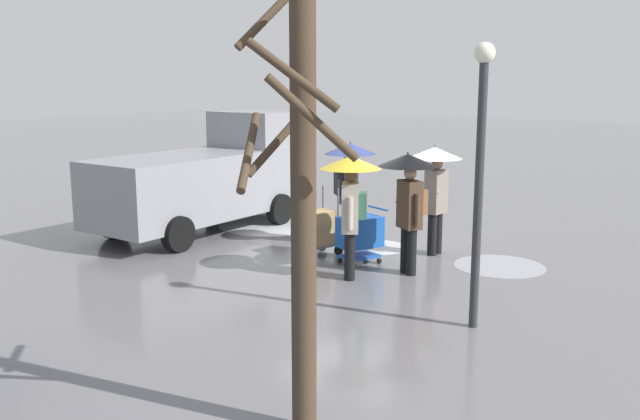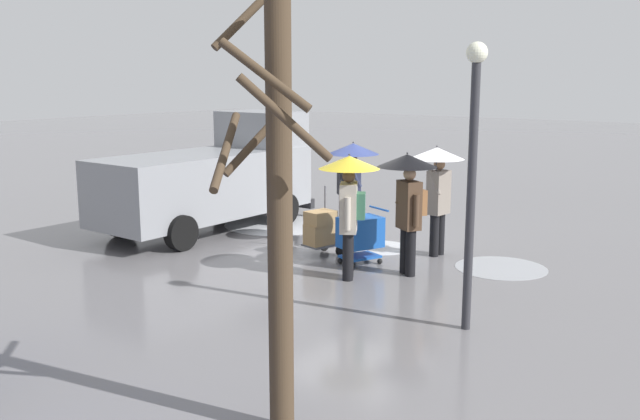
{
  "view_description": "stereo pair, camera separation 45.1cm",
  "coord_description": "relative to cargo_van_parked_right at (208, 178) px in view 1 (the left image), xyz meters",
  "views": [
    {
      "loc": [
        -6.98,
        11.61,
        3.42
      ],
      "look_at": [
        -0.09,
        1.38,
        1.05
      ],
      "focal_mm": 39.1,
      "sensor_mm": 36.0,
      "label": 1
    },
    {
      "loc": [
        -7.35,
        11.35,
        3.42
      ],
      "look_at": [
        -0.09,
        1.38,
        1.05
      ],
      "focal_mm": 39.1,
      "sensor_mm": 36.0,
      "label": 2
    }
  ],
  "objects": [
    {
      "name": "ground_plane",
      "position": [
        -3.79,
        -0.15,
        -1.18
      ],
      "size": [
        90.0,
        90.0,
        0.0
      ],
      "primitive_type": "plane",
      "color": "slate"
    },
    {
      "name": "slush_patch_near_cluster",
      "position": [
        -6.61,
        -0.61,
        -1.18
      ],
      "size": [
        1.65,
        1.65,
        0.01
      ],
      "primitive_type": "cylinder",
      "color": "#999BA0",
      "rests_on": "ground"
    },
    {
      "name": "slush_patch_under_van",
      "position": [
        -4.04,
        -0.62,
        -1.18
      ],
      "size": [
        1.27,
        1.27,
        0.01
      ],
      "primitive_type": "cylinder",
      "color": "silver",
      "rests_on": "ground"
    },
    {
      "name": "slush_patch_mid_street",
      "position": [
        -0.9,
        -1.17,
        -1.18
      ],
      "size": [
        2.51,
        2.51,
        0.01
      ],
      "primitive_type": "cylinder",
      "color": "#ADAFB5",
      "rests_on": "ground"
    },
    {
      "name": "cargo_van_parked_right",
      "position": [
        0.0,
        0.0,
        0.0
      ],
      "size": [
        2.28,
        5.38,
        2.6
      ],
      "color": "gray",
      "rests_on": "ground"
    },
    {
      "name": "shopping_cart_vendor",
      "position": [
        -4.38,
        0.65,
        -0.61
      ],
      "size": [
        0.82,
        0.97,
        1.02
      ],
      "color": "#1951B2",
      "rests_on": "ground"
    },
    {
      "name": "hand_dolly_boxes",
      "position": [
        -3.43,
        0.58,
        -0.65
      ],
      "size": [
        0.67,
        0.8,
        1.32
      ],
      "color": "#515156",
      "rests_on": "ground"
    },
    {
      "name": "pedestrian_pink_side",
      "position": [
        -4.72,
        1.54,
        0.39
      ],
      "size": [
        1.04,
        1.04,
        2.15
      ],
      "color": "black",
      "rests_on": "ground"
    },
    {
      "name": "pedestrian_black_side",
      "position": [
        -3.46,
        -0.45,
        0.39
      ],
      "size": [
        1.04,
        1.04,
        2.15
      ],
      "color": "black",
      "rests_on": "ground"
    },
    {
      "name": "pedestrian_white_side",
      "position": [
        -5.24,
        -0.7,
        0.41
      ],
      "size": [
        1.04,
        1.04,
        2.15
      ],
      "color": "black",
      "rests_on": "ground"
    },
    {
      "name": "pedestrian_far_side",
      "position": [
        -5.4,
        0.72,
        0.39
      ],
      "size": [
        1.04,
        1.04,
        2.15
      ],
      "color": "black",
      "rests_on": "ground"
    },
    {
      "name": "bare_tree_near",
      "position": [
        -7.1,
        6.32,
        1.05
      ],
      "size": [
        1.32,
        1.32,
        4.48
      ],
      "color": "#423323",
      "rests_on": "ground"
    },
    {
      "name": "street_lamp",
      "position": [
        -7.4,
        2.64,
        1.19
      ],
      "size": [
        0.28,
        0.28,
        3.86
      ],
      "color": "#2D2D33",
      "rests_on": "ground"
    }
  ]
}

